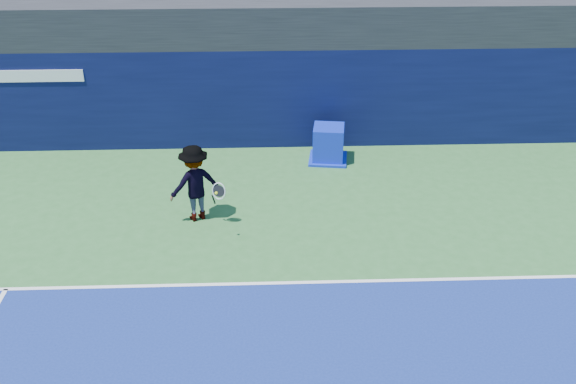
# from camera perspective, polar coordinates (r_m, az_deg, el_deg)

# --- Properties ---
(baseline) EXTENTS (24.00, 0.10, 0.01)m
(baseline) POSITION_cam_1_polar(r_m,az_deg,el_deg) (13.61, -3.64, -8.13)
(baseline) COLOR white
(baseline) RESTS_ON ground
(stadium_band) EXTENTS (36.00, 3.00, 1.20)m
(stadium_band) POSITION_cam_1_polar(r_m,az_deg,el_deg) (19.98, -3.49, 15.20)
(stadium_band) COLOR black
(stadium_band) RESTS_ON back_wall_assembly
(back_wall_assembly) EXTENTS (36.00, 1.03, 3.00)m
(back_wall_assembly) POSITION_cam_1_polar(r_m,az_deg,el_deg) (19.61, -3.37, 8.56)
(back_wall_assembly) COLOR #090D34
(back_wall_assembly) RESTS_ON ground
(equipment_cart) EXTENTS (1.23, 1.23, 1.04)m
(equipment_cart) POSITION_cam_1_polar(r_m,az_deg,el_deg) (18.72, 3.61, 4.20)
(equipment_cart) COLOR #0C1FB5
(equipment_cart) RESTS_ON ground
(tennis_player) EXTENTS (1.49, 1.18, 1.94)m
(tennis_player) POSITION_cam_1_polar(r_m,az_deg,el_deg) (15.58, -8.28, 0.78)
(tennis_player) COLOR white
(tennis_player) RESTS_ON ground
(tennis_ball) EXTENTS (0.07, 0.07, 0.07)m
(tennis_ball) POSITION_cam_1_polar(r_m,az_deg,el_deg) (14.46, -6.40, -0.09)
(tennis_ball) COLOR yellow
(tennis_ball) RESTS_ON ground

